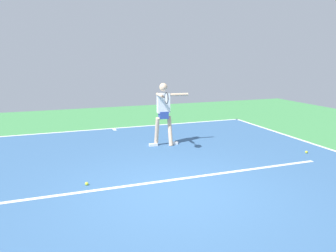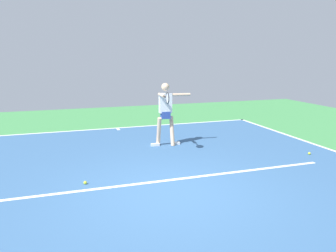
# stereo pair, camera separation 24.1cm
# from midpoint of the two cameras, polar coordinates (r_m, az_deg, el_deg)

# --- Properties ---
(ground_plane) EXTENTS (21.68, 21.68, 0.00)m
(ground_plane) POSITION_cam_midpoint_polar(r_m,az_deg,el_deg) (6.16, 0.06, -11.44)
(ground_plane) COLOR #428E4C
(court_surface) EXTENTS (10.01, 11.85, 0.00)m
(court_surface) POSITION_cam_midpoint_polar(r_m,az_deg,el_deg) (6.15, 0.06, -11.42)
(court_surface) COLOR #38608E
(court_surface) RESTS_ON ground_plane
(court_line_baseline_near) EXTENTS (10.01, 0.10, 0.01)m
(court_line_baseline_near) POSITION_cam_midpoint_polar(r_m,az_deg,el_deg) (11.61, -10.03, -0.40)
(court_line_baseline_near) COLOR white
(court_line_baseline_near) RESTS_ON ground_plane
(court_line_service) EXTENTS (7.51, 0.10, 0.01)m
(court_line_service) POSITION_cam_midpoint_polar(r_m,az_deg,el_deg) (6.68, -1.76, -9.49)
(court_line_service) COLOR white
(court_line_service) RESTS_ON ground_plane
(court_line_centre_mark) EXTENTS (0.10, 0.30, 0.01)m
(court_line_centre_mark) POSITION_cam_midpoint_polar(r_m,az_deg,el_deg) (11.42, -9.85, -0.60)
(court_line_centre_mark) COLOR white
(court_line_centre_mark) RESTS_ON ground_plane
(tennis_player) EXTENTS (1.13, 1.20, 1.76)m
(tennis_player) POSITION_cam_midpoint_polar(r_m,az_deg,el_deg) (9.03, -1.46, 2.76)
(tennis_player) COLOR beige
(tennis_player) RESTS_ON ground_plane
(tennis_ball_centre_court) EXTENTS (0.07, 0.07, 0.07)m
(tennis_ball_centre_court) POSITION_cam_midpoint_polar(r_m,az_deg,el_deg) (9.18, 22.12, -4.19)
(tennis_ball_centre_court) COLOR yellow
(tennis_ball_centre_court) RESTS_ON ground_plane
(tennis_ball_by_baseline) EXTENTS (0.07, 0.07, 0.07)m
(tennis_ball_by_baseline) POSITION_cam_midpoint_polar(r_m,az_deg,el_deg) (6.68, -14.90, -9.62)
(tennis_ball_by_baseline) COLOR #CCE033
(tennis_ball_by_baseline) RESTS_ON ground_plane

